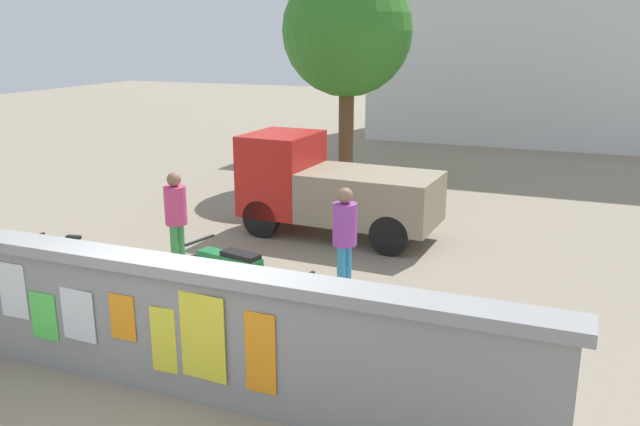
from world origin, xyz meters
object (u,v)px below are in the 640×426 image
object	(u,v)px
bicycle_near	(68,275)
bicycle_far	(339,326)
auto_rickshaw_truck	(330,188)
motorcycle	(232,274)
person_walking	(345,232)
person_bystander	(176,212)
tree_roadside	(347,32)

from	to	relation	value
bicycle_near	bicycle_far	bearing A→B (deg)	-1.97
auto_rickshaw_truck	bicycle_far	bearing A→B (deg)	-67.48
motorcycle	bicycle_near	bearing A→B (deg)	-163.87
bicycle_far	motorcycle	bearing A→B (deg)	156.70
motorcycle	bicycle_near	size ratio (longest dim) A/B	1.11
motorcycle	person_walking	distance (m)	1.66
person_bystander	tree_roadside	size ratio (longest dim) A/B	0.31
auto_rickshaw_truck	person_walking	bearing A→B (deg)	-64.93
bicycle_far	tree_roadside	xyz separation A→B (m)	(-3.06, 8.72, 3.32)
bicycle_far	person_bystander	world-z (taller)	person_bystander
tree_roadside	motorcycle	bearing A→B (deg)	-81.40
person_walking	tree_roadside	distance (m)	7.99
bicycle_far	person_bystander	distance (m)	3.73
auto_rickshaw_truck	bicycle_far	distance (m)	4.81
auto_rickshaw_truck	tree_roadside	size ratio (longest dim) A/B	0.69
motorcycle	bicycle_near	xyz separation A→B (m)	(-2.28, -0.66, -0.10)
person_walking	person_bystander	size ratio (longest dim) A/B	1.00
bicycle_far	person_bystander	bearing A→B (deg)	153.73
person_walking	person_bystander	world-z (taller)	same
bicycle_near	person_bystander	bearing A→B (deg)	60.47
person_walking	bicycle_far	bearing A→B (deg)	-72.04
auto_rickshaw_truck	person_bystander	world-z (taller)	auto_rickshaw_truck
person_bystander	tree_roadside	distance (m)	7.59
bicycle_near	tree_roadside	xyz separation A→B (m)	(1.08, 8.58, 3.32)
auto_rickshaw_truck	person_bystander	bearing A→B (deg)	-117.80
auto_rickshaw_truck	bicycle_near	size ratio (longest dim) A/B	2.16
person_walking	auto_rickshaw_truck	bearing A→B (deg)	115.07
person_bystander	person_walking	bearing A→B (deg)	0.15
person_bystander	tree_roadside	xyz separation A→B (m)	(0.24, 7.09, 2.70)
bicycle_near	bicycle_far	world-z (taller)	same
motorcycle	tree_roadside	xyz separation A→B (m)	(-1.20, 7.92, 3.22)
motorcycle	person_walking	size ratio (longest dim) A/B	1.16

